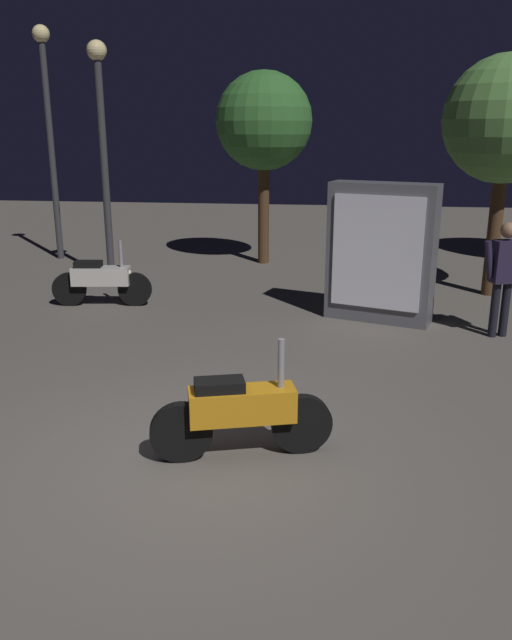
{
  "coord_description": "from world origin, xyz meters",
  "views": [
    {
      "loc": [
        1.23,
        -4.94,
        2.89
      ],
      "look_at": [
        0.46,
        1.25,
        1.0
      ],
      "focal_mm": 35.96,
      "sensor_mm": 36.0,
      "label": 1
    }
  ],
  "objects_px": {
    "person_rider_beside": "(504,270)",
    "streetlamp_near": "(48,115)",
    "streetlamp_far": "(102,130)",
    "kiosk_billboard": "(381,253)",
    "motorcycle_orange_foreground": "(242,412)",
    "motorcycle_white_parked_left": "(101,280)"
  },
  "relations": [
    {
      "from": "person_rider_beside",
      "to": "streetlamp_near",
      "type": "bearing_deg",
      "value": -134.87
    },
    {
      "from": "streetlamp_far",
      "to": "kiosk_billboard",
      "type": "bearing_deg",
      "value": -22.93
    },
    {
      "from": "streetlamp_far",
      "to": "motorcycle_orange_foreground",
      "type": "bearing_deg",
      "value": -61.84
    },
    {
      "from": "kiosk_billboard",
      "to": "person_rider_beside",
      "type": "bearing_deg",
      "value": 177.95
    },
    {
      "from": "motorcycle_orange_foreground",
      "to": "person_rider_beside",
      "type": "xyz_separation_m",
      "value": [
        3.13,
        3.92,
        0.54
      ]
    },
    {
      "from": "motorcycle_orange_foreground",
      "to": "streetlamp_far",
      "type": "bearing_deg",
      "value": 102.28
    },
    {
      "from": "motorcycle_orange_foreground",
      "to": "person_rider_beside",
      "type": "distance_m",
      "value": 5.05
    },
    {
      "from": "person_rider_beside",
      "to": "streetlamp_far",
      "type": "bearing_deg",
      "value": -128.78
    },
    {
      "from": "motorcycle_orange_foreground",
      "to": "person_rider_beside",
      "type": "bearing_deg",
      "value": 35.51
    },
    {
      "from": "motorcycle_orange_foreground",
      "to": "motorcycle_white_parked_left",
      "type": "distance_m",
      "value": 5.71
    },
    {
      "from": "motorcycle_orange_foreground",
      "to": "streetlamp_near",
      "type": "xyz_separation_m",
      "value": [
        -5.44,
        8.57,
        2.69
      ]
    },
    {
      "from": "streetlamp_far",
      "to": "person_rider_beside",
      "type": "bearing_deg",
      "value": -22.34
    },
    {
      "from": "motorcycle_orange_foreground",
      "to": "kiosk_billboard",
      "type": "height_order",
      "value": "kiosk_billboard"
    },
    {
      "from": "person_rider_beside",
      "to": "streetlamp_far",
      "type": "distance_m",
      "value": 7.48
    },
    {
      "from": "streetlamp_near",
      "to": "streetlamp_far",
      "type": "height_order",
      "value": "streetlamp_near"
    },
    {
      "from": "kiosk_billboard",
      "to": "streetlamp_far",
      "type": "bearing_deg",
      "value": -4.48
    },
    {
      "from": "motorcycle_orange_foreground",
      "to": "streetlamp_far",
      "type": "height_order",
      "value": "streetlamp_far"
    },
    {
      "from": "streetlamp_near",
      "to": "streetlamp_far",
      "type": "bearing_deg",
      "value": -45.29
    },
    {
      "from": "person_rider_beside",
      "to": "motorcycle_white_parked_left",
      "type": "bearing_deg",
      "value": -114.56
    },
    {
      "from": "motorcycle_white_parked_left",
      "to": "person_rider_beside",
      "type": "bearing_deg",
      "value": -15.14
    },
    {
      "from": "streetlamp_near",
      "to": "motorcycle_orange_foreground",
      "type": "bearing_deg",
      "value": -57.57
    },
    {
      "from": "streetlamp_near",
      "to": "streetlamp_far",
      "type": "xyz_separation_m",
      "value": [
        1.87,
        -1.89,
        -0.3
      ]
    }
  ]
}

